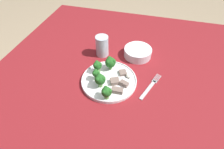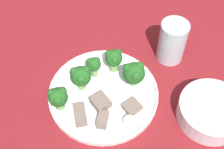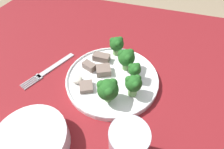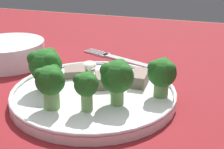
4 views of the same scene
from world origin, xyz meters
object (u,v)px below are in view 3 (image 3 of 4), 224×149
(dinner_plate, at_px, (112,78))
(fork, at_px, (50,69))
(drinking_glass, at_px, (127,148))
(cream_bowl, at_px, (33,141))

(dinner_plate, xyz_separation_m, fork, (0.19, 0.02, -0.01))
(fork, xyz_separation_m, drinking_glass, (-0.28, 0.17, 0.05))
(dinner_plate, bearing_deg, drinking_glass, 115.85)
(dinner_plate, bearing_deg, cream_bowl, 66.67)
(dinner_plate, height_order, drinking_glass, drinking_glass)
(dinner_plate, height_order, cream_bowl, cream_bowl)
(dinner_plate, distance_m, drinking_glass, 0.21)
(fork, xyz_separation_m, cream_bowl, (-0.09, 0.20, 0.02))
(dinner_plate, relative_size, drinking_glass, 2.31)
(drinking_glass, bearing_deg, cream_bowl, 11.25)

